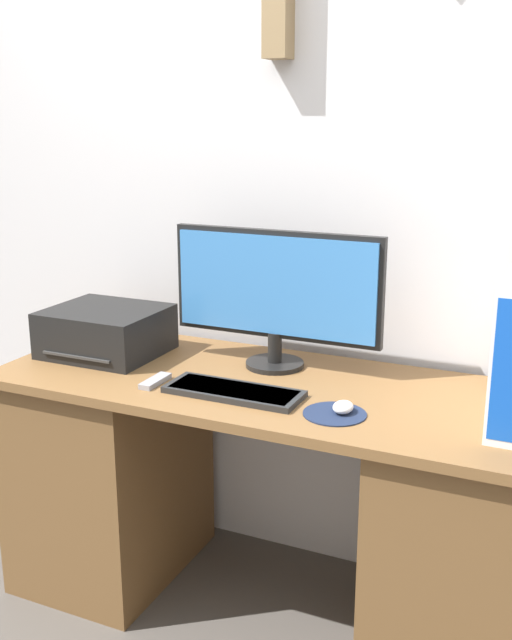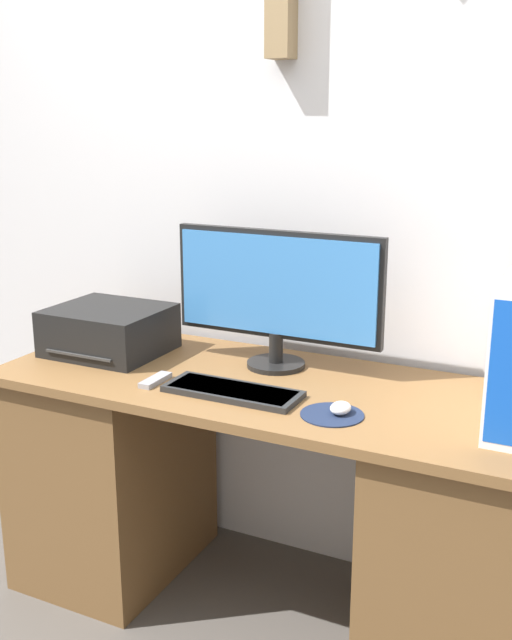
% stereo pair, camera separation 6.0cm
% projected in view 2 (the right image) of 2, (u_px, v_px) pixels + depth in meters
% --- Properties ---
extents(wall_back, '(6.40, 0.13, 2.85)m').
position_uv_depth(wall_back, '(323.00, 183.00, 2.46)').
color(wall_back, silver).
rests_on(wall_back, ground_plane).
extents(desk, '(1.74, 0.67, 0.79)m').
position_uv_depth(desk, '(272.00, 496.00, 2.38)').
color(desk, brown).
rests_on(desk, ground_plane).
extents(monitor, '(0.70, 0.19, 0.44)m').
position_uv_depth(monitor, '(277.00, 291.00, 2.36)').
color(monitor, black).
rests_on(monitor, desk).
extents(keyboard, '(0.40, 0.15, 0.02)m').
position_uv_depth(keyboard, '(233.00, 391.00, 2.18)').
color(keyboard, black).
rests_on(keyboard, desk).
extents(mousepad, '(0.17, 0.17, 0.00)m').
position_uv_depth(mousepad, '(332.00, 415.00, 2.03)').
color(mousepad, '#19233D').
rests_on(mousepad, desk).
extents(mouse, '(0.06, 0.07, 0.03)m').
position_uv_depth(mouse, '(341.00, 408.00, 2.03)').
color(mouse, silver).
rests_on(mouse, mousepad).
extents(printer, '(0.37, 0.34, 0.16)m').
position_uv_depth(printer, '(109.00, 330.00, 2.56)').
color(printer, black).
rests_on(printer, desk).
extents(remote_control, '(0.04, 0.13, 0.02)m').
position_uv_depth(remote_control, '(155.00, 380.00, 2.28)').
color(remote_control, gray).
rests_on(remote_control, desk).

